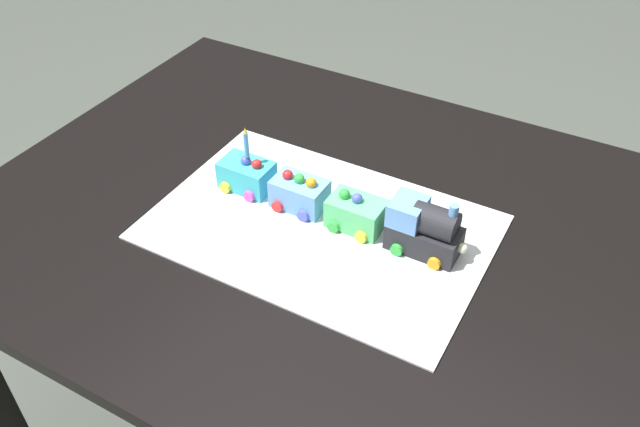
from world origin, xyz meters
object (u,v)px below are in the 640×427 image
Objects in this scene: dining_table at (346,266)px; cake_car_tanker_mint_green at (356,213)px; cake_car_caboose_sky_blue at (300,193)px; birthday_candle at (246,143)px; cake_locomotive at (424,228)px; cake_car_gondola_turquoise at (247,175)px.

dining_table is 14.00× the size of cake_car_tanker_mint_green.
dining_table is 0.17m from cake_car_caboose_sky_blue.
cake_car_tanker_mint_green is 0.12m from cake_car_caboose_sky_blue.
cake_car_tanker_mint_green is at bearing 180.00° from birthday_candle.
cake_locomotive is at bearing -179.93° from dining_table.
cake_car_caboose_sky_blue is (0.12, 0.00, 0.00)m from cake_car_tanker_mint_green.
cake_car_tanker_mint_green is at bearing -0.00° from cake_locomotive.
cake_car_caboose_sky_blue is 0.12m from cake_car_gondola_turquoise.
cake_car_caboose_sky_blue is (0.25, -0.00, -0.02)m from cake_locomotive.
cake_car_gondola_turquoise is at bearing 0.00° from cake_car_tanker_mint_green.
cake_car_tanker_mint_green and cake_car_gondola_turquoise have the same top height.
cake_car_caboose_sky_blue is at bearing -0.10° from dining_table.
cake_car_tanker_mint_green is at bearing -179.35° from dining_table.
cake_car_tanker_mint_green is (-0.02, -0.00, 0.14)m from dining_table.
cake_car_caboose_sky_blue is at bearing 180.00° from birthday_candle.
cake_car_tanker_mint_green is 1.00× the size of cake_car_caboose_sky_blue.
birthday_candle is at bearing -0.00° from cake_car_tanker_mint_green.
cake_locomotive is 1.40× the size of cake_car_gondola_turquoise.
cake_car_tanker_mint_green is (0.13, -0.00, -0.02)m from cake_locomotive.
birthday_candle is at bearing -0.05° from dining_table.
cake_locomotive reaches higher than cake_car_gondola_turquoise.
birthday_candle is at bearing -0.00° from cake_car_caboose_sky_blue.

